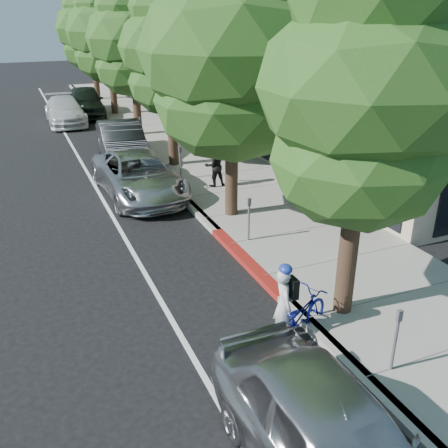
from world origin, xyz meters
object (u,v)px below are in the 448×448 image
street_tree_0 (366,93)px  street_tree_3 (132,40)px  street_tree_4 (108,32)px  street_tree_1 (232,53)px  cyclist (284,304)px  dark_suv_far (86,101)px  white_pickup (65,111)px  street_tree_2 (169,49)px  street_tree_5 (91,30)px  near_car_a (331,444)px  dark_sedan (122,142)px  silver_suv (139,176)px  pedestrian (214,165)px  bicycle (299,317)px

street_tree_0 → street_tree_3: street_tree_3 is taller
street_tree_4 → street_tree_1: bearing=-90.0°
street_tree_1 → street_tree_4: street_tree_1 is taller
cyclist → dark_suv_far: 24.83m
white_pickup → street_tree_2: bearing=-72.8°
street_tree_3 → dark_suv_far: bearing=103.9°
street_tree_5 → near_car_a: bearing=-94.7°
street_tree_5 → white_pickup: size_ratio=1.54×
dark_sedan → dark_suv_far: bearing=93.9°
street_tree_4 → dark_suv_far: size_ratio=1.53×
silver_suv → street_tree_3: bearing=74.1°
street_tree_4 → silver_suv: street_tree_4 is taller
street_tree_1 → street_tree_5: bearing=90.0°
street_tree_3 → dark_sedan: street_tree_3 is taller
street_tree_4 → street_tree_5: bearing=90.0°
street_tree_2 → street_tree_4: street_tree_4 is taller
street_tree_0 → street_tree_4: (0.00, 24.00, 0.10)m
street_tree_3 → cyclist: size_ratio=4.92×
dark_sedan → street_tree_3: bearing=71.7°
street_tree_5 → street_tree_1: bearing=-90.0°
street_tree_1 → pedestrian: size_ratio=5.33×
cyclist → bicycle: 0.44m
street_tree_0 → silver_suv: size_ratio=1.41×
near_car_a → pedestrian: (3.26, 12.22, 0.11)m
street_tree_4 → street_tree_5: (-0.00, 6.00, -0.04)m
street_tree_0 → dark_sedan: 14.49m
street_tree_5 → street_tree_0: bearing=-90.0°
street_tree_3 → street_tree_4: street_tree_4 is taller
street_tree_3 → street_tree_5: 12.00m
street_tree_1 → bicycle: 7.88m
street_tree_2 → bicycle: size_ratio=4.06×
pedestrian → near_car_a: bearing=73.8°
street_tree_3 → dark_suv_far: street_tree_3 is taller
dark_sedan → near_car_a: bearing=-88.7°
street_tree_2 → street_tree_4: bearing=90.0°
street_tree_1 → cyclist: size_ratio=5.30×
street_tree_3 → silver_suv: street_tree_3 is taller
street_tree_0 → street_tree_4: bearing=90.0°
silver_suv → white_pickup: 13.65m
street_tree_2 → dark_suv_far: street_tree_2 is taller
street_tree_3 → dark_sedan: (-1.76, -4.17, -3.94)m
silver_suv → street_tree_5: bearing=82.0°
street_tree_0 → dark_sedan: (-1.76, 13.83, -3.94)m
street_tree_2 → street_tree_5: size_ratio=0.95×
dark_suv_far → pedestrian: bearing=-77.5°
white_pickup → street_tree_0: bearing=-81.1°
silver_suv → bicycle: bearing=-86.8°
white_pickup → pedestrian: (3.63, -14.07, 0.19)m
near_car_a → street_tree_3: bearing=82.1°
dark_suv_far → street_tree_4: bearing=-16.1°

